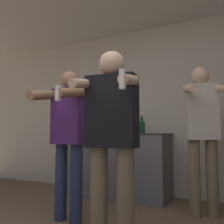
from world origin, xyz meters
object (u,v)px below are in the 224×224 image
person_woman_foreground (112,134)px  person_spectator_back (202,128)px  bottle_tall_gin (129,125)px  bottle_short_whiskey (142,126)px  bottle_dark_rum (94,126)px  person_man_side (68,131)px  bottle_green_wine (122,126)px

person_woman_foreground → person_spectator_back: (0.57, 1.15, 0.07)m
bottle_tall_gin → bottle_short_whiskey: bearing=0.0°
bottle_dark_rum → person_woman_foreground: (1.07, -1.51, -0.13)m
bottle_tall_gin → person_man_side: 1.20m
person_man_side → person_spectator_back: size_ratio=0.95×
bottle_short_whiskey → bottle_dark_rum: bearing=-180.0°
bottle_dark_rum → person_spectator_back: 1.68m
bottle_dark_rum → person_spectator_back: bearing=-12.5°
bottle_green_wine → person_woman_foreground: bearing=-68.7°
bottle_tall_gin → bottle_dark_rum: bearing=180.0°
bottle_tall_gin → bottle_green_wine: bearing=180.0°
person_man_side → person_spectator_back: (1.26, 0.81, 0.04)m
bottle_dark_rum → person_woman_foreground: bearing=-54.7°
person_spectator_back → person_woman_foreground: bearing=-116.2°
bottle_short_whiskey → person_spectator_back: person_spectator_back is taller
person_man_side → person_spectator_back: bearing=32.9°
bottle_green_wine → person_woman_foreground: 1.63m
bottle_dark_rum → bottle_short_whiskey: bearing=0.0°
bottle_short_whiskey → bottle_green_wine: bottle_green_wine is taller
bottle_tall_gin → person_spectator_back: bearing=-19.1°
person_man_side → bottle_tall_gin: bearing=79.7°
bottle_tall_gin → person_man_side: bearing=-100.3°
person_spectator_back → bottle_green_wine: bearing=162.6°
bottle_tall_gin → person_spectator_back: person_spectator_back is taller
bottle_dark_rum → bottle_green_wine: size_ratio=1.04×
bottle_tall_gin → bottle_green_wine: 0.11m
person_woman_foreground → person_man_side: person_woman_foreground is taller
bottle_tall_gin → person_man_side: person_man_side is taller
bottle_short_whiskey → person_man_side: bearing=-109.1°
bottle_green_wine → bottle_dark_rum: bearing=180.0°
bottle_tall_gin → person_woman_foreground: person_woman_foreground is taller
bottle_short_whiskey → person_spectator_back: bearing=-23.0°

